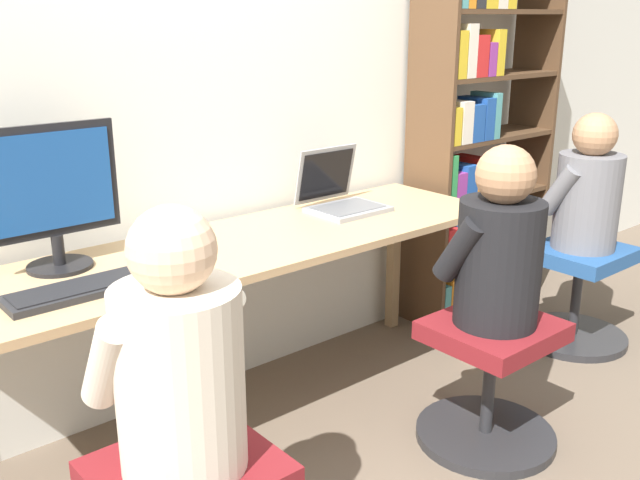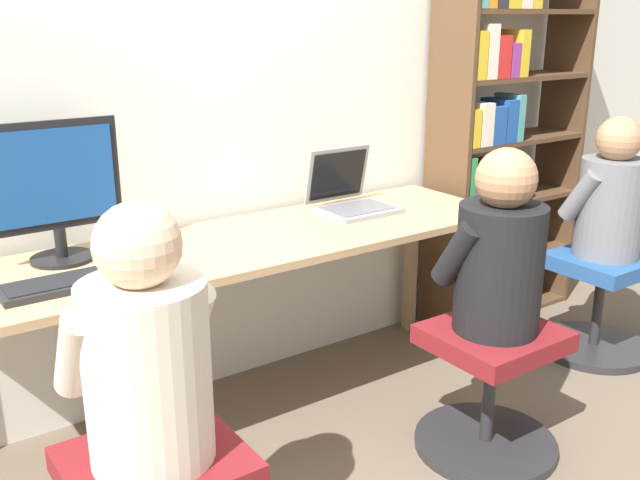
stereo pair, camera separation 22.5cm
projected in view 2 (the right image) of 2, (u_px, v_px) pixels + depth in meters
name	position (u px, v px, depth m)	size (l,w,h in m)	color
ground_plane	(291.00, 453.00, 2.66)	(14.00, 14.00, 0.00)	brown
wall_back	(192.00, 84.00, 2.80)	(10.00, 0.05, 2.60)	silver
desk	(244.00, 258.00, 2.70)	(2.29, 0.62, 0.75)	tan
desktop_monitor	(55.00, 190.00, 2.38)	(0.44, 0.21, 0.48)	black
laptop	(351.00, 198.00, 3.07)	(0.31, 0.30, 0.26)	gray
keyboard	(75.00, 281.00, 2.22)	(0.45, 0.16, 0.03)	#232326
computer_mouse_by_keyboard	(166.00, 262.00, 2.38)	(0.07, 0.10, 0.04)	silver
office_chair_right	(490.00, 387.00, 2.62)	(0.53, 0.53, 0.49)	#262628
person_at_monitor	(145.00, 352.00, 1.73)	(0.38, 0.33, 0.67)	beige
person_at_laptop	(499.00, 253.00, 2.47)	(0.37, 0.32, 0.65)	black
bookshelf	(494.00, 142.00, 3.58)	(0.89, 0.29, 1.90)	#513823
office_chair_side	(599.00, 301.00, 3.40)	(0.53, 0.53, 0.49)	#262628
person_near_shelf	(611.00, 196.00, 3.25)	(0.37, 0.32, 0.65)	slate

